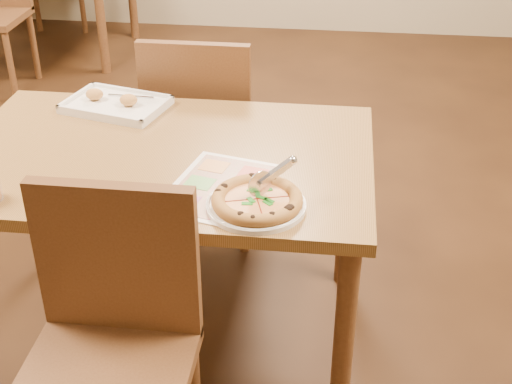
# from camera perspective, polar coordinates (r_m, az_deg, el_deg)

# --- Properties ---
(dining_table) EXTENTS (1.30, 0.85, 0.72)m
(dining_table) POSITION_cam_1_polar(r_m,az_deg,el_deg) (2.28, -7.33, 1.23)
(dining_table) COLOR olive
(dining_table) RESTS_ON ground
(chair_near) EXTENTS (0.42, 0.42, 0.47)m
(chair_near) POSITION_cam_1_polar(r_m,az_deg,el_deg) (1.84, -11.53, -9.86)
(chair_near) COLOR brown
(chair_near) RESTS_ON ground
(chair_far) EXTENTS (0.42, 0.42, 0.47)m
(chair_far) POSITION_cam_1_polar(r_m,az_deg,el_deg) (2.83, -4.44, 6.01)
(chair_far) COLOR brown
(chair_far) RESTS_ON ground
(plate) EXTENTS (0.35, 0.35, 0.01)m
(plate) POSITION_cam_1_polar(r_m,az_deg,el_deg) (1.93, 0.00, -1.09)
(plate) COLOR white
(plate) RESTS_ON dining_table
(pizza) EXTENTS (0.25, 0.25, 0.04)m
(pizza) POSITION_cam_1_polar(r_m,az_deg,el_deg) (1.92, 0.09, -0.66)
(pizza) COLOR #C08A41
(pizza) RESTS_ON plate
(pizza_cutter) EXTENTS (0.12, 0.10, 0.09)m
(pizza_cutter) POSITION_cam_1_polar(r_m,az_deg,el_deg) (1.92, 1.22, 1.31)
(pizza_cutter) COLOR silver
(pizza_cutter) RESTS_ON pizza
(appetizer_tray) EXTENTS (0.39, 0.31, 0.06)m
(appetizer_tray) POSITION_cam_1_polar(r_m,az_deg,el_deg) (2.56, -11.18, 6.87)
(appetizer_tray) COLOR white
(appetizer_tray) RESTS_ON dining_table
(menu) EXTENTS (0.34, 0.42, 0.00)m
(menu) POSITION_cam_1_polar(r_m,az_deg,el_deg) (2.03, -2.94, 0.39)
(menu) COLOR white
(menu) RESTS_ON dining_table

